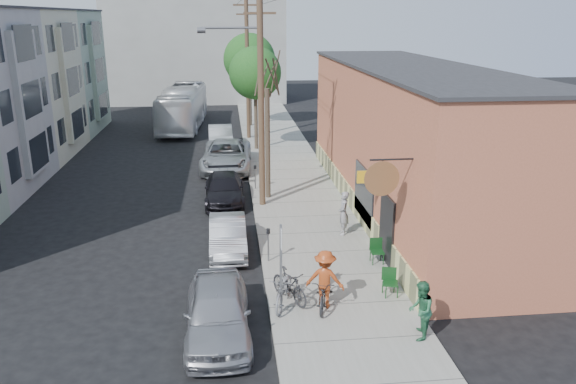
{
  "coord_description": "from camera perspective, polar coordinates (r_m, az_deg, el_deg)",
  "views": [
    {
      "loc": [
        0.93,
        -19.2,
        8.64
      ],
      "look_at": [
        3.39,
        3.36,
        1.5
      ],
      "focal_mm": 35.0,
      "sensor_mm": 36.0,
      "label": 1
    }
  ],
  "objects": [
    {
      "name": "parked_bike_b",
      "position": [
        17.36,
        -0.39,
        -9.87
      ],
      "size": [
        1.28,
        2.1,
        1.04
      ],
      "primitive_type": "imported",
      "rotation": [
        0.0,
        0.0,
        -0.32
      ],
      "color": "slate",
      "rests_on": "sidewalk"
    },
    {
      "name": "utility_pole_near",
      "position": [
        25.33,
        -2.91,
        10.11
      ],
      "size": [
        3.57,
        0.28,
        10.0
      ],
      "color": "#503A28",
      "rests_on": "sidewalk"
    },
    {
      "name": "car_2",
      "position": [
        27.2,
        -6.48,
        0.29
      ],
      "size": [
        1.9,
        4.57,
        1.32
      ],
      "primitive_type": "imported",
      "rotation": [
        0.0,
        0.0,
        0.01
      ],
      "color": "black",
      "rests_on": "ground"
    },
    {
      "name": "patio_chair_a",
      "position": [
        20.41,
        9.04,
        -5.99
      ],
      "size": [
        0.52,
        0.52,
        0.88
      ],
      "primitive_type": null,
      "rotation": [
        0.0,
        0.0,
        -0.03
      ],
      "color": "#103916",
      "rests_on": "sidewalk"
    },
    {
      "name": "sidewalk",
      "position": [
        31.57,
        0.05,
        1.72
      ],
      "size": [
        4.5,
        58.0,
        0.15
      ],
      "primitive_type": "cube",
      "color": "gray",
      "rests_on": "ground"
    },
    {
      "name": "parking_meter_near",
      "position": [
        20.18,
        -2.01,
        -4.84
      ],
      "size": [
        0.14,
        0.14,
        1.24
      ],
      "color": "slate",
      "rests_on": "sidewalk"
    },
    {
      "name": "bus",
      "position": [
        46.3,
        -10.62,
        8.47
      ],
      "size": [
        3.4,
        11.88,
        3.27
      ],
      "primitive_type": "imported",
      "rotation": [
        0.0,
        0.0,
        -0.06
      ],
      "color": "white",
      "rests_on": "ground"
    },
    {
      "name": "end_cap_building",
      "position": [
        61.33,
        -9.25,
        14.78
      ],
      "size": [
        18.0,
        8.0,
        12.0
      ],
      "primitive_type": "cube",
      "color": "gray",
      "rests_on": "ground"
    },
    {
      "name": "sign_post",
      "position": [
        16.45,
        -0.72,
        -6.97
      ],
      "size": [
        0.07,
        0.45,
        2.8
      ],
      "color": "slate",
      "rests_on": "sidewalk"
    },
    {
      "name": "car_1",
      "position": [
        21.55,
        -6.14,
        -4.41
      ],
      "size": [
        1.43,
        3.95,
        1.3
      ],
      "primitive_type": "imported",
      "rotation": [
        0.0,
        0.0,
        0.01
      ],
      "color": "#9B9DA3",
      "rests_on": "ground"
    },
    {
      "name": "parked_bike_a",
      "position": [
        17.58,
        0.14,
        -9.48
      ],
      "size": [
        1.3,
        1.76,
        1.05
      ],
      "primitive_type": "imported",
      "rotation": [
        0.0,
        0.0,
        0.52
      ],
      "color": "black",
      "rests_on": "sidewalk"
    },
    {
      "name": "tree_leafy_mid",
      "position": [
        36.97,
        -3.36,
        11.96
      ],
      "size": [
        3.38,
        3.38,
        6.67
      ],
      "color": "#44392C",
      "rests_on": "sidewalk"
    },
    {
      "name": "patron_green",
      "position": [
        15.99,
        13.33,
        -11.63
      ],
      "size": [
        0.89,
        0.99,
        1.68
      ],
      "primitive_type": "imported",
      "rotation": [
        0.0,
        0.0,
        -1.95
      ],
      "color": "#286440",
      "rests_on": "sidewalk"
    },
    {
      "name": "utility_pole_far",
      "position": [
        40.53,
        -4.15,
        12.75
      ],
      "size": [
        1.8,
        0.28,
        10.0
      ],
      "color": "#503A28",
      "rests_on": "sidewalk"
    },
    {
      "name": "cyclist_bike",
      "position": [
        17.33,
        3.74,
        -10.01
      ],
      "size": [
        1.17,
        2.03,
        1.01
      ],
      "primitive_type": "imported",
      "rotation": [
        0.0,
        0.0,
        -0.28
      ],
      "color": "black",
      "rests_on": "sidewalk"
    },
    {
      "name": "patio_chair_b",
      "position": [
        18.22,
        10.37,
        -9.06
      ],
      "size": [
        0.61,
        0.61,
        0.88
      ],
      "primitive_type": null,
      "rotation": [
        0.0,
        0.0,
        -0.26
      ],
      "color": "#103916",
      "rests_on": "sidewalk"
    },
    {
      "name": "tree_leafy_far",
      "position": [
        45.38,
        -3.94,
        13.27
      ],
      "size": [
        4.08,
        4.08,
        7.26
      ],
      "color": "#44392C",
      "rests_on": "sidewalk"
    },
    {
      "name": "cafe_building",
      "position": [
        26.05,
        11.99,
        5.26
      ],
      "size": [
        6.6,
        20.2,
        6.61
      ],
      "color": "#B05E41",
      "rests_on": "ground"
    },
    {
      "name": "cyclist",
      "position": [
        17.15,
        3.77,
        -8.81
      ],
      "size": [
        1.33,
        1.03,
        1.82
      ],
      "primitive_type": "imported",
      "rotation": [
        0.0,
        0.0,
        2.8
      ],
      "color": "#9D3B16",
      "rests_on": "sidewalk"
    },
    {
      "name": "ground",
      "position": [
        21.07,
        -8.26,
        -6.93
      ],
      "size": [
        120.0,
        120.0,
        0.0
      ],
      "primitive_type": "plane",
      "color": "black"
    },
    {
      "name": "car_3",
      "position": [
        32.99,
        -6.28,
        3.68
      ],
      "size": [
        3.11,
        6.18,
        1.68
      ],
      "primitive_type": "imported",
      "rotation": [
        0.0,
        0.0,
        -0.05
      ],
      "color": "#A1A6A8",
      "rests_on": "ground"
    },
    {
      "name": "tree_bare",
      "position": [
        26.86,
        -2.08,
        4.87
      ],
      "size": [
        0.24,
        0.24,
        5.28
      ],
      "color": "#44392C",
      "rests_on": "sidewalk"
    },
    {
      "name": "patron_grey",
      "position": [
        22.71,
        5.66,
        -2.15
      ],
      "size": [
        0.55,
        0.73,
        1.8
      ],
      "primitive_type": "imported",
      "rotation": [
        0.0,
        0.0,
        -1.76
      ],
      "color": "gray",
      "rests_on": "sidewalk"
    },
    {
      "name": "car_0",
      "position": [
        16.11,
        -7.16,
        -11.96
      ],
      "size": [
        1.86,
        4.48,
        1.52
      ],
      "primitive_type": "imported",
      "rotation": [
        0.0,
        0.0,
        0.01
      ],
      "color": "#9E9EA5",
      "rests_on": "ground"
    },
    {
      "name": "car_4",
      "position": [
        38.66,
        -6.87,
        5.56
      ],
      "size": [
        1.75,
        4.6,
        1.5
      ],
      "primitive_type": "imported",
      "rotation": [
        0.0,
        0.0,
        0.04
      ],
      "color": "#A9AFB1",
      "rests_on": "ground"
    },
    {
      "name": "parking_meter_far",
      "position": [
        28.66,
        -3.35,
        1.94
      ],
      "size": [
        0.14,
        0.14,
        1.24
      ],
      "color": "slate",
      "rests_on": "sidewalk"
    }
  ]
}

